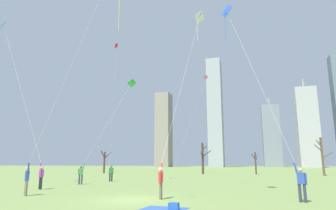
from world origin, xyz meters
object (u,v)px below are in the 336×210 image
(kite_flyer_midfield_left_yellow, at_px, (47,131))
(kite_flyer_foreground_right_blue, at_px, (285,144))
(distant_kite_drifting_right_pink, at_px, (201,91))
(picnic_spot, at_px, (169,208))
(distant_kite_high_overhead_red, at_px, (116,54))
(bare_tree_right_of_center, at_px, (322,155))
(bare_tree_left_of_center, at_px, (203,158))
(kite_flyer_foreground_left_teal, at_px, (34,149))
(bare_tree_leftmost, at_px, (255,162))
(bystander_watching_nearby, at_px, (111,172))
(kite_flyer_midfield_right_white, at_px, (170,141))
(bare_tree_rightmost, at_px, (104,161))
(kite_flyer_midfield_center_green, at_px, (88,161))

(kite_flyer_midfield_left_yellow, height_order, kite_flyer_foreground_right_blue, kite_flyer_foreground_right_blue)
(distant_kite_drifting_right_pink, xyz_separation_m, picnic_spot, (3.12, -27.66, -11.72))
(distant_kite_high_overhead_red, bearing_deg, bare_tree_right_of_center, 6.85)
(picnic_spot, xyz_separation_m, bare_tree_right_of_center, (13.70, 38.09, 2.97))
(bare_tree_left_of_center, bearing_deg, distant_kite_drifting_right_pink, -81.20)
(kite_flyer_foreground_right_blue, xyz_separation_m, distant_kite_high_overhead_red, (-24.67, 29.77, 18.77))
(kite_flyer_foreground_left_teal, bearing_deg, picnic_spot, -28.14)
(kite_flyer_foreground_left_teal, bearing_deg, kite_flyer_foreground_right_blue, -7.58)
(kite_flyer_midfield_left_yellow, distance_m, bare_tree_leftmost, 41.18)
(kite_flyer_midfield_left_yellow, bearing_deg, distant_kite_high_overhead_red, 110.88)
(kite_flyer_foreground_left_teal, distance_m, bare_tree_leftmost, 38.19)
(bystander_watching_nearby, distance_m, bare_tree_left_of_center, 24.39)
(kite_flyer_midfield_right_white, distance_m, bare_tree_right_of_center, 36.79)
(kite_flyer_midfield_right_white, xyz_separation_m, bare_tree_left_of_center, (-3.83, 35.45, -0.27))
(kite_flyer_midfield_right_white, height_order, bare_tree_rightmost, kite_flyer_midfield_right_white)
(picnic_spot, xyz_separation_m, bare_tree_left_of_center, (-5.02, 39.91, 2.74))
(picnic_spot, bearing_deg, kite_flyer_midfield_center_green, 132.57)
(kite_flyer_foreground_right_blue, relative_size, bare_tree_left_of_center, 2.24)
(kite_flyer_foreground_right_blue, bearing_deg, kite_flyer_foreground_left_teal, 172.42)
(bare_tree_left_of_center, bearing_deg, picnic_spot, -82.83)
(kite_flyer_foreground_left_teal, height_order, bare_tree_rightmost, kite_flyer_foreground_left_teal)
(distant_kite_high_overhead_red, height_order, bare_tree_leftmost, distant_kite_high_overhead_red)
(kite_flyer_midfield_center_green, relative_size, picnic_spot, 5.34)
(distant_kite_high_overhead_red, bearing_deg, kite_flyer_midfield_center_green, -68.46)
(bystander_watching_nearby, bearing_deg, kite_flyer_midfield_left_yellow, -76.67)
(bare_tree_leftmost, bearing_deg, picnic_spot, -95.33)
(kite_flyer_foreground_left_teal, bearing_deg, kite_flyer_midfield_center_green, 76.67)
(kite_flyer_midfield_right_white, bearing_deg, bare_tree_leftmost, 82.19)
(kite_flyer_midfield_left_yellow, distance_m, picnic_spot, 8.27)
(kite_flyer_foreground_left_teal, xyz_separation_m, bare_tree_leftmost, (16.17, 34.58, -0.87))
(kite_flyer_midfield_right_white, height_order, picnic_spot, kite_flyer_midfield_right_white)
(bystander_watching_nearby, bearing_deg, picnic_spot, -56.38)
(kite_flyer_midfield_left_yellow, distance_m, kite_flyer_foreground_left_teal, 7.10)
(kite_flyer_midfield_center_green, relative_size, kite_flyer_foreground_left_teal, 0.71)
(bare_tree_right_of_center, relative_size, bare_tree_rightmost, 1.35)
(kite_flyer_midfield_right_white, height_order, distant_kite_high_overhead_red, distant_kite_high_overhead_red)
(distant_kite_high_overhead_red, relative_size, bare_tree_rightmost, 5.57)
(distant_kite_high_overhead_red, distance_m, picnic_spot, 44.86)
(kite_flyer_midfield_center_green, distance_m, bare_tree_right_of_center, 35.96)
(bare_tree_right_of_center, xyz_separation_m, bare_tree_rightmost, (-37.93, 1.77, -0.77))
(bystander_watching_nearby, distance_m, distant_kite_high_overhead_red, 28.69)
(picnic_spot, bearing_deg, bare_tree_rightmost, 121.29)
(bare_tree_rightmost, bearing_deg, kite_flyer_midfield_left_yellow, -66.21)
(kite_flyer_foreground_left_teal, xyz_separation_m, bystander_watching_nearby, (1.49, 9.70, -1.99))
(kite_flyer_midfield_right_white, relative_size, distant_kite_drifting_right_pink, 0.99)
(kite_flyer_foreground_right_blue, distance_m, bare_tree_leftmost, 36.90)
(kite_flyer_foreground_right_blue, relative_size, kite_flyer_foreground_left_teal, 0.83)
(kite_flyer_midfield_center_green, distance_m, kite_flyer_foreground_left_teal, 5.65)
(kite_flyer_midfield_right_white, distance_m, bare_tree_left_of_center, 35.66)
(bare_tree_rightmost, bearing_deg, distant_kite_drifting_right_pink, -30.03)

